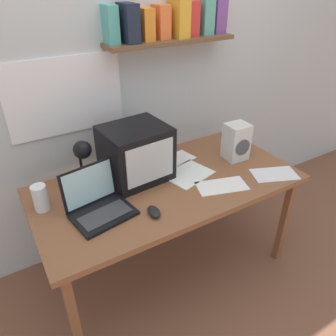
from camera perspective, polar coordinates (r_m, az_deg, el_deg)
ground_plane at (r=2.43m, az=0.00°, el=-16.62°), size 12.00×12.00×0.00m
back_wall at (r=2.15m, az=-7.40°, el=17.72°), size 5.60×0.24×2.60m
corner_desk at (r=1.99m, az=0.00°, el=-3.88°), size 1.58×0.78×0.71m
crt_monitor at (r=1.94m, az=-5.62°, el=2.61°), size 0.39×0.35×0.33m
laptop at (r=1.74m, az=-12.24°, el=-5.71°), size 0.34×0.30×0.24m
desk_lamp at (r=1.86m, az=-14.66°, el=1.95°), size 0.12×0.17×0.31m
juice_glass at (r=1.83m, az=-21.29°, el=-5.06°), size 0.08×0.08×0.15m
space_heater at (r=2.20m, az=11.81°, el=4.51°), size 0.15×0.14×0.24m
computer_mouse at (r=1.71m, az=-2.47°, el=-7.61°), size 0.07×0.11×0.03m
printed_handout at (r=1.95m, az=9.35°, el=-3.10°), size 0.32×0.23×0.00m
open_notebook at (r=2.13m, az=18.05°, el=-1.04°), size 0.31×0.25×0.00m
loose_paper_near_laptop at (r=2.19m, az=1.58°, el=1.57°), size 0.25×0.19×0.00m
loose_paper_near_monitor at (r=2.03m, az=3.51°, el=-1.03°), size 0.33×0.28×0.00m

